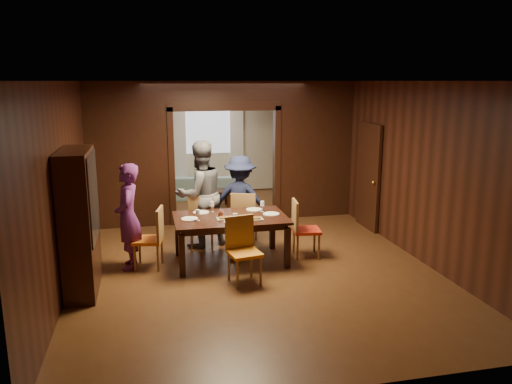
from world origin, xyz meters
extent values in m
plane|color=#522F17|center=(0.00, 0.00, 0.00)|extent=(9.00, 9.00, 0.00)
cube|color=silver|center=(0.00, 0.00, 2.90)|extent=(5.50, 9.00, 0.02)
cube|color=black|center=(0.00, 4.50, 1.45)|extent=(5.50, 0.02, 2.90)
cube|color=black|center=(-2.75, 0.00, 1.45)|extent=(0.02, 9.00, 2.90)
cube|color=black|center=(2.75, 0.00, 1.45)|extent=(0.02, 9.00, 2.90)
cube|color=black|center=(-1.93, 1.60, 1.20)|extent=(1.65, 0.15, 2.40)
cube|color=black|center=(1.93, 1.60, 1.20)|extent=(1.65, 0.15, 2.40)
cube|color=black|center=(0.00, 1.60, 2.65)|extent=(5.50, 0.15, 0.50)
cube|color=beige|center=(0.00, 4.47, 1.45)|extent=(5.40, 0.04, 2.85)
imported|color=#5A2161|center=(-1.91, -0.75, 0.83)|extent=(0.41, 0.62, 1.67)
imported|color=#545259|center=(-0.69, 0.07, 0.95)|extent=(1.11, 1.00, 1.89)
imported|color=#171C3A|center=(0.05, 0.18, 0.80)|extent=(1.18, 0.96, 1.59)
imported|color=#88AFB3|center=(-0.19, 3.85, 0.29)|extent=(2.08, 1.01, 0.59)
imported|color=black|center=(-0.17, -0.69, 0.80)|extent=(0.30, 0.30, 0.07)
cube|color=black|center=(-0.31, -0.83, 0.38)|extent=(1.81, 1.12, 0.76)
cube|color=black|center=(-0.08, 2.83, 0.20)|extent=(0.80, 0.50, 0.40)
cube|color=black|center=(-2.53, -1.50, 1.00)|extent=(0.40, 1.20, 2.00)
cube|color=black|center=(2.70, 0.50, 1.05)|extent=(0.06, 0.90, 2.10)
cube|color=silver|center=(0.00, 4.44, 1.70)|extent=(1.20, 0.03, 1.30)
cube|color=white|center=(-0.75, 4.40, 1.25)|extent=(0.35, 0.06, 2.40)
cube|color=white|center=(0.75, 4.40, 1.25)|extent=(0.35, 0.06, 2.40)
cylinder|color=white|center=(-0.96, -0.83, 0.77)|extent=(0.27, 0.27, 0.01)
cylinder|color=silver|center=(-0.74, -0.48, 0.77)|extent=(0.27, 0.27, 0.01)
cylinder|color=white|center=(0.16, -0.48, 0.77)|extent=(0.27, 0.27, 0.01)
cylinder|color=white|center=(0.38, -0.82, 0.77)|extent=(0.27, 0.27, 0.01)
cylinder|color=silver|center=(-0.33, -1.15, 0.77)|extent=(0.27, 0.27, 0.01)
cube|color=gray|center=(-0.39, -0.95, 0.78)|extent=(0.30, 0.20, 0.04)
cube|color=gray|center=(0.02, -1.08, 0.78)|extent=(0.30, 0.20, 0.04)
cylinder|color=silver|center=(-0.28, -1.16, 0.83)|extent=(0.07, 0.07, 0.14)
camera|label=1|loc=(-1.57, -8.49, 2.90)|focal=35.00mm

